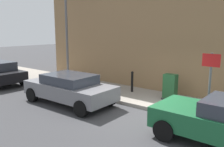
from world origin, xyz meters
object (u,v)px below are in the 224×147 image
Objects in this scene: car_grey at (69,88)px; street_sign at (210,76)px; lamppost at (67,28)px; bollard_near_cabinet at (132,81)px; utility_cabinet at (170,88)px.

car_grey is 5.71m from street_sign.
bollard_near_cabinet is at bearing -87.63° from lamppost.
utility_cabinet is at bearing -89.23° from lamppost.
utility_cabinet is 2.08m from bollard_near_cabinet.
car_grey is at bearing 129.88° from utility_cabinet.
bollard_near_cabinet is 0.45× the size of street_sign.
car_grey is at bearing -130.32° from lamppost.
street_sign is 8.87m from lamppost.
bollard_near_cabinet is (2.94, -1.32, -0.01)m from car_grey.
street_sign is at bearing -108.40° from bollard_near_cabinet.
street_sign is at bearing -122.08° from utility_cabinet.
street_sign reaches higher than car_grey.
car_grey is 4.08× the size of bollard_near_cabinet.
lamppost reaches higher than street_sign.
utility_cabinet is (2.84, -3.39, -0.03)m from car_grey.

